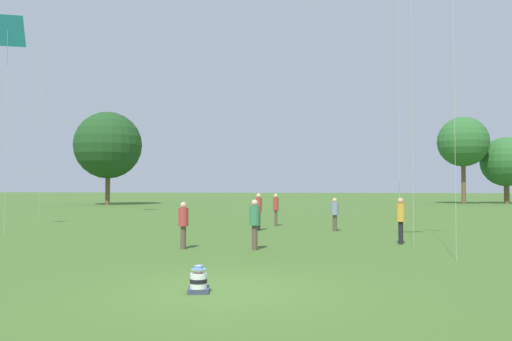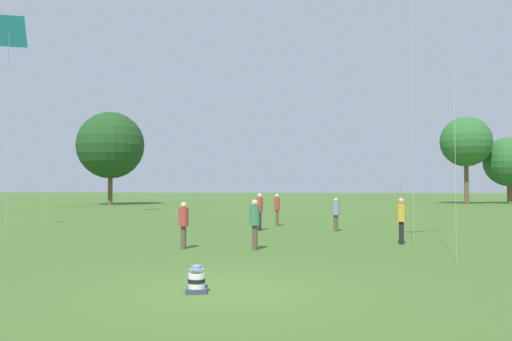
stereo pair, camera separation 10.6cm
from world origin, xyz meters
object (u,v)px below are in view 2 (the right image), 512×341
object	(u,v)px
person_standing_1	(260,208)
distant_tree_0	(466,142)
person_standing_4	(255,220)
person_standing_3	(336,212)
person_standing_0	(401,216)
person_standing_2	(184,221)
distant_tree_1	(509,162)
person_standing_5	(277,206)
seated_toddler	(197,282)
distant_tree_2	(111,145)
kite_2	(9,34)

from	to	relation	value
person_standing_1	distant_tree_0	world-z (taller)	distant_tree_0
person_standing_4	person_standing_3	bearing A→B (deg)	86.06
person_standing_1	person_standing_3	world-z (taller)	person_standing_1
person_standing_0	person_standing_2	world-z (taller)	person_standing_0
person_standing_1	distant_tree_1	bearing A→B (deg)	-85.84
person_standing_0	person_standing_5	bearing A→B (deg)	-91.28
seated_toddler	person_standing_0	size ratio (longest dim) A/B	0.34
distant_tree_2	person_standing_5	bearing A→B (deg)	-52.36
person_standing_1	person_standing_3	distance (m)	3.72
kite_2	distant_tree_1	size ratio (longest dim) A/B	1.17
person_standing_5	kite_2	xyz separation A→B (m)	(-11.52, -6.72, 7.95)
person_standing_0	kite_2	xyz separation A→B (m)	(-16.89, 1.25, 7.98)
distant_tree_2	person_standing_1	bearing A→B (deg)	-55.77
person_standing_0	distant_tree_2	distance (m)	46.19
seated_toddler	person_standing_4	world-z (taller)	person_standing_4
person_standing_2	person_standing_5	size ratio (longest dim) A/B	0.93
seated_toddler	person_standing_4	size ratio (longest dim) A/B	0.35
person_standing_4	person_standing_2	bearing A→B (deg)	-161.06
person_standing_1	distant_tree_1	size ratio (longest dim) A/B	0.22
person_standing_3	person_standing_5	world-z (taller)	person_standing_5
seated_toddler	person_standing_0	distance (m)	10.86
kite_2	distant_tree_0	bearing A→B (deg)	-100.11
seated_toddler	person_standing_2	distance (m)	7.27
person_standing_4	distant_tree_0	size ratio (longest dim) A/B	0.16
person_standing_2	kite_2	xyz separation A→B (m)	(-9.11, 3.64, 8.06)
person_standing_5	distant_tree_0	xyz separation A→B (m)	(20.23, 36.54, 6.55)
seated_toddler	person_standing_0	world-z (taller)	person_standing_0
seated_toddler	person_standing_2	bearing A→B (deg)	96.88
person_standing_0	person_standing_5	size ratio (longest dim) A/B	0.99
person_standing_3	distant_tree_0	world-z (taller)	distant_tree_0
kite_2	person_standing_2	bearing A→B (deg)	-175.58
person_standing_1	person_standing_0	bearing A→B (deg)	176.71
distant_tree_0	person_standing_2	bearing A→B (deg)	-115.77
person_standing_4	distant_tree_0	world-z (taller)	distant_tree_0
person_standing_3	distant_tree_2	xyz separation A→B (m)	(-25.22, 31.46, 6.04)
person_standing_2	person_standing_0	bearing A→B (deg)	88.08
distant_tree_0	person_standing_1	bearing A→B (deg)	-117.85
seated_toddler	distant_tree_1	size ratio (longest dim) A/B	0.07
person_standing_4	kite_2	size ratio (longest dim) A/B	0.18
seated_toddler	distant_tree_1	bearing A→B (deg)	54.08
distant_tree_2	person_standing_0	bearing A→B (deg)	-53.13
person_standing_2	distant_tree_2	size ratio (longest dim) A/B	0.15
person_standing_5	distant_tree_0	size ratio (longest dim) A/B	0.16
person_standing_4	kite_2	distance (m)	14.56
person_standing_5	person_standing_3	bearing A→B (deg)	-67.53
person_standing_4	person_standing_5	distance (m)	10.31
person_standing_0	distant_tree_1	world-z (taller)	distant_tree_1
person_standing_1	distant_tree_1	world-z (taller)	distant_tree_1
person_standing_5	kite_2	world-z (taller)	kite_2
seated_toddler	distant_tree_2	xyz separation A→B (m)	(-21.90, 45.93, 6.77)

